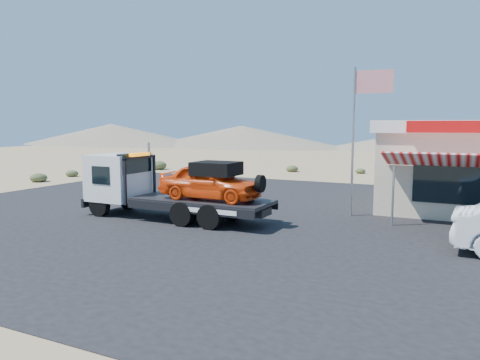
% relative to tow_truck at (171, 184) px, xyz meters
% --- Properties ---
extents(ground, '(120.00, 120.00, 0.00)m').
position_rel_tow_truck_xyz_m(ground, '(1.60, -0.73, -1.40)').
color(ground, '#A1855B').
rests_on(ground, ground).
extents(asphalt_lot, '(32.00, 24.00, 0.02)m').
position_rel_tow_truck_xyz_m(asphalt_lot, '(3.60, 2.27, -1.39)').
color(asphalt_lot, black).
rests_on(asphalt_lot, ground).
extents(tow_truck, '(7.76, 2.30, 2.59)m').
position_rel_tow_truck_xyz_m(tow_truck, '(0.00, 0.00, 0.00)').
color(tow_truck, black).
rests_on(tow_truck, asphalt_lot).
extents(flagpole, '(1.55, 0.10, 6.00)m').
position_rel_tow_truck_xyz_m(flagpole, '(6.53, 3.77, 2.37)').
color(flagpole, '#99999E').
rests_on(flagpole, asphalt_lot).
extents(desert_scrub, '(24.43, 31.18, 0.77)m').
position_rel_tow_truck_xyz_m(desert_scrub, '(-13.18, 7.48, -1.08)').
color(desert_scrub, '#3B4626').
rests_on(desert_scrub, ground).
extents(distant_hills, '(126.00, 48.00, 4.20)m').
position_rel_tow_truck_xyz_m(distant_hills, '(-8.17, 54.41, 0.49)').
color(distant_hills, '#726B59').
rests_on(distant_hills, ground).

